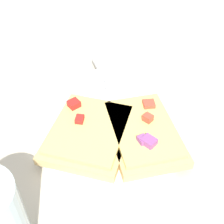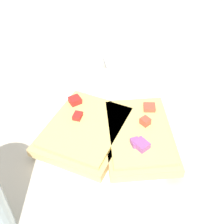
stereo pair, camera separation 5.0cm
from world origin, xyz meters
The scene contains 7 objects.
ground_plane centered at (0.00, 0.00, 0.00)m, with size 4.00×4.00×0.00m, color #BCB29E.
plate centered at (0.00, 0.00, 0.01)m, with size 0.27×0.27×0.01m.
fork centered at (0.03, -0.03, 0.01)m, with size 0.12×0.19×0.01m.
knife centered at (-0.05, -0.05, 0.01)m, with size 0.12×0.21×0.01m.
pizza_slice_main centered at (0.00, 0.06, 0.02)m, with size 0.17×0.18×0.03m.
pizza_slice_corner centered at (0.05, 0.01, 0.02)m, with size 0.18×0.17×0.03m.
crumb_scatter centered at (-0.02, 0.04, 0.02)m, with size 0.13×0.12×0.01m.
Camera 1 is at (0.27, 0.25, 0.36)m, focal length 50.00 mm.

